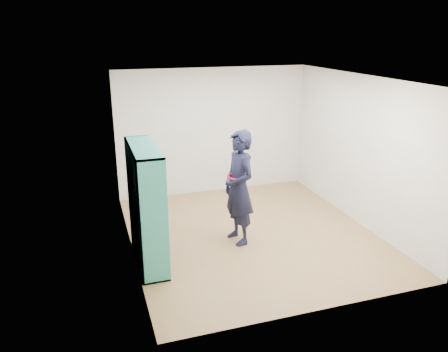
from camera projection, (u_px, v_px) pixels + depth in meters
name	position (u px, v px, depth m)	size (l,w,h in m)	color
floor	(252.00, 234.00, 7.45)	(4.50, 4.50, 0.00)	olive
ceiling	(255.00, 79.00, 6.61)	(4.50, 4.50, 0.00)	white
wall_left	(127.00, 173.00, 6.45)	(0.02, 4.50, 2.60)	beige
wall_right	(360.00, 151.00, 7.61)	(0.02, 4.50, 2.60)	beige
wall_back	(213.00, 131.00, 9.06)	(4.00, 0.02, 2.60)	beige
wall_front	(326.00, 214.00, 5.00)	(4.00, 0.02, 2.60)	beige
bookshelf	(145.00, 208.00, 6.30)	(0.39, 1.33, 1.78)	teal
person	(239.00, 188.00, 6.91)	(0.55, 0.74, 1.86)	black
smartphone	(229.00, 180.00, 6.89)	(0.03, 0.08, 0.12)	silver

